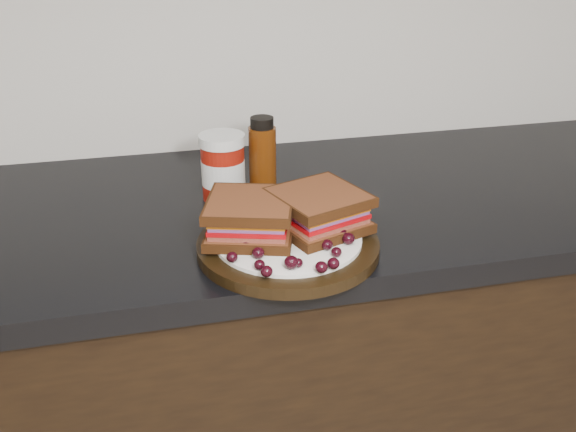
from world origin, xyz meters
The scene contains 31 objects.
base_cabinets centered at (0.00, 1.70, 0.43)m, with size 3.96×0.58×0.86m, color black.
countertop centered at (0.00, 1.70, 0.88)m, with size 3.98×0.60×0.04m, color black.
plate centered at (0.21, 1.51, 0.91)m, with size 0.28×0.28×0.02m, color black.
sandwich_left centered at (0.16, 1.53, 0.95)m, with size 0.13×0.13×0.06m, color brown, non-canonical shape.
sandwich_right centered at (0.27, 1.53, 0.95)m, with size 0.13×0.13×0.06m, color brown, non-canonical shape.
grape_0 centered at (0.12, 1.45, 0.93)m, with size 0.02×0.02×0.02m, color black.
grape_1 centered at (0.16, 1.45, 0.93)m, with size 0.02×0.02×0.02m, color black.
grape_2 centered at (0.15, 1.42, 0.93)m, with size 0.02×0.02×0.01m, color black.
grape_3 centered at (0.16, 1.40, 0.93)m, with size 0.02×0.02×0.02m, color black.
grape_4 centered at (0.20, 1.41, 0.93)m, with size 0.02×0.02×0.02m, color black.
grape_5 centered at (0.21, 1.41, 0.93)m, with size 0.01×0.01×0.01m, color black.
grape_6 centered at (0.23, 1.39, 0.93)m, with size 0.02×0.02×0.02m, color black.
grape_7 centered at (0.25, 1.40, 0.93)m, with size 0.02×0.02×0.02m, color black.
grape_8 centered at (0.27, 1.43, 0.93)m, with size 0.02×0.02×0.01m, color black.
grape_9 centered at (0.26, 1.45, 0.93)m, with size 0.02×0.02×0.02m, color black.
grape_10 centered at (0.30, 1.46, 0.93)m, with size 0.02×0.02×0.02m, color black.
grape_11 centered at (0.29, 1.48, 0.93)m, with size 0.02×0.02×0.02m, color black.
grape_12 centered at (0.30, 1.49, 0.93)m, with size 0.02×0.02×0.01m, color black.
grape_13 centered at (0.30, 1.53, 0.93)m, with size 0.02×0.02×0.02m, color black.
grape_14 centered at (0.28, 1.54, 0.93)m, with size 0.02×0.02×0.02m, color black.
grape_15 centered at (0.25, 1.53, 0.93)m, with size 0.02×0.02×0.02m, color black.
grape_16 centered at (0.16, 1.55, 0.93)m, with size 0.02×0.02×0.02m, color black.
grape_17 centered at (0.16, 1.54, 0.93)m, with size 0.02×0.02×0.02m, color black.
grape_18 centered at (0.12, 1.52, 0.93)m, with size 0.02×0.02×0.02m, color black.
grape_19 centered at (0.12, 1.52, 0.93)m, with size 0.02×0.02×0.02m, color black.
grape_20 centered at (0.14, 1.48, 0.93)m, with size 0.02×0.02×0.02m, color black.
grape_21 centered at (0.17, 1.54, 0.93)m, with size 0.02×0.02×0.02m, color black.
grape_22 centered at (0.16, 1.51, 0.93)m, with size 0.02×0.02×0.01m, color black.
grape_23 centered at (0.11, 1.52, 0.93)m, with size 0.02×0.02×0.02m, color black.
condiment_jar centered at (0.15, 1.73, 0.96)m, with size 0.08×0.08×0.12m, color maroon.
oil_bottle centered at (0.22, 1.75, 0.97)m, with size 0.05×0.05×0.14m, color #4F2207.
Camera 1 is at (0.01, 0.66, 1.38)m, focal length 40.00 mm.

